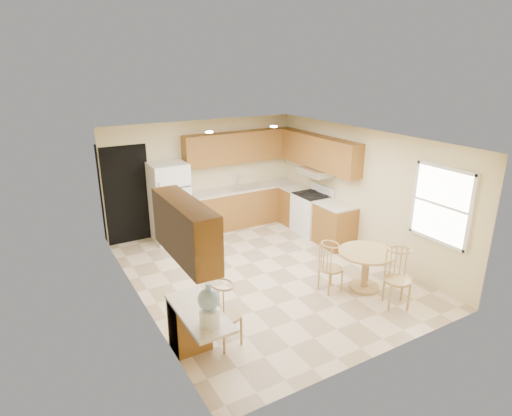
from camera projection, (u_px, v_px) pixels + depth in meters
floor at (265, 273)px, 7.91m from camera, size 5.50×5.50×0.00m
ceiling at (266, 139)px, 7.10m from camera, size 4.50×5.50×0.02m
wall_back at (203, 175)px, 9.76m from camera, size 4.50×0.02×2.50m
wall_front at (382, 273)px, 5.25m from camera, size 4.50×0.02×2.50m
wall_left at (138, 234)px, 6.44m from camera, size 0.02×5.50×2.50m
wall_right at (362, 191)px, 8.57m from camera, size 0.02×5.50×2.50m
doorway at (127, 195)px, 8.98m from camera, size 0.90×0.02×2.10m
base_cab_back at (244, 207)px, 10.19m from camera, size 2.75×0.60×0.87m
counter_back at (244, 188)px, 10.04m from camera, size 2.75×0.63×0.04m
base_cab_right_a at (295, 206)px, 10.21m from camera, size 0.60×0.59×0.87m
counter_right_a at (296, 188)px, 10.06m from camera, size 0.63×0.59×0.04m
base_cab_right_b at (335, 225)px, 9.02m from camera, size 0.60×0.80×0.87m
counter_right_b at (336, 205)px, 8.87m from camera, size 0.63×0.80×0.04m
upper_cab_back at (240, 147)px, 9.84m from camera, size 2.75×0.33×0.70m
upper_cab_right at (319, 152)px, 9.29m from camera, size 0.33×2.42×0.70m
upper_cab_left at (185, 229)px, 5.01m from camera, size 0.33×1.40×0.70m
sink at (243, 187)px, 10.02m from camera, size 0.78×0.44×0.01m
range_hood at (316, 172)px, 9.36m from camera, size 0.50×0.76×0.14m
desk_pedestal at (190, 324)px, 5.77m from camera, size 0.48×0.42×0.72m
desk_top at (199, 312)px, 5.33m from camera, size 0.50×1.20×0.04m
window at (442, 205)px, 6.96m from camera, size 0.06×1.12×1.30m
can_light_a at (209, 132)px, 7.85m from camera, size 0.14×0.14×0.02m
can_light_b at (274, 127)px, 8.51m from camera, size 0.14×0.14×0.02m
refrigerator at (170, 202)px, 9.15m from camera, size 0.76×0.74×1.71m
stove at (311, 213)px, 9.64m from camera, size 0.65×0.76×1.09m
dining_table at (366, 265)px, 7.23m from camera, size 0.95×0.95×0.70m
chair_table_a at (334, 264)px, 7.09m from camera, size 0.38×0.49×0.87m
chair_table_b at (403, 275)px, 6.61m from camera, size 0.42×0.48×0.95m
chair_desk at (228, 311)px, 5.68m from camera, size 0.42×0.54×0.95m
water_crock at (209, 306)px, 4.98m from camera, size 0.26×0.26×0.55m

